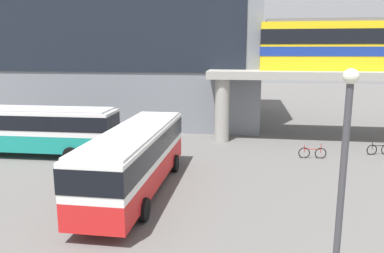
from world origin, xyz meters
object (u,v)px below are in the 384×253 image
object	(u,v)px
bicycle_black	(379,149)
station_building	(133,24)
bicycle_red	(312,153)
bus_main	(136,154)
bus_secondary	(33,126)

from	to	relation	value
bicycle_black	station_building	bearing A→B (deg)	149.03
bicycle_black	bicycle_red	xyz separation A→B (m)	(-4.62, -1.58, 0.00)
bus_main	bus_secondary	world-z (taller)	same
bus_main	bus_secondary	bearing A→B (deg)	147.46
station_building	bicycle_black	bearing A→B (deg)	-30.97
bus_secondary	bicycle_red	size ratio (longest dim) A/B	6.19
bus_main	bicycle_red	xyz separation A→B (m)	(9.64, 7.52, -1.63)
station_building	bicycle_black	size ratio (longest dim) A/B	14.77
station_building	bus_main	world-z (taller)	station_building
bicycle_red	station_building	bearing A→B (deg)	138.96
bus_secondary	station_building	bearing A→B (deg)	82.17
bus_secondary	bicycle_red	world-z (taller)	bus_secondary
bus_main	bicycle_red	size ratio (longest dim) A/B	6.18
station_building	bicycle_red	size ratio (longest dim) A/B	14.38
station_building	bus_secondary	world-z (taller)	station_building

